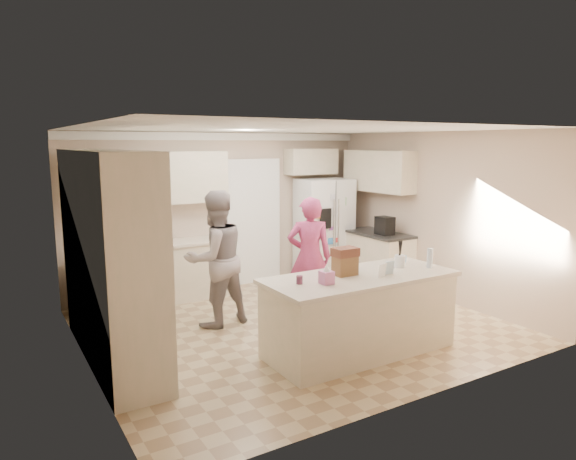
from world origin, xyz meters
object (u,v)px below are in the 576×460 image
utensil_crock (400,261)px  teen_boy (216,259)px  coffee_maker (385,226)px  teen_girl (309,257)px  refrigerator (324,229)px  tissue_box (327,277)px  island_base (360,315)px  dollhouse_body (345,266)px

utensil_crock → teen_boy: size_ratio=0.08×
utensil_crock → teen_boy: teen_boy is taller
coffee_maker → utensil_crock: (-1.40, -1.85, -0.07)m
teen_girl → coffee_maker: bearing=-135.0°
refrigerator → tissue_box: 3.74m
island_base → tissue_box: (-0.55, -0.10, 0.56)m
refrigerator → coffee_maker: refrigerator is taller
teen_boy → refrigerator: bearing=-162.8°
island_base → refrigerator: bearing=62.2°
refrigerator → tissue_box: (-2.12, -3.08, 0.10)m
island_base → teen_girl: size_ratio=1.29×
dollhouse_body → island_base: bearing=-33.7°
island_base → utensil_crock: bearing=4.4°
utensil_crock → teen_boy: bearing=135.9°
dollhouse_body → teen_boy: (-0.92, 1.61, -0.13)m
coffee_maker → dollhouse_body: size_ratio=1.15×
coffee_maker → island_base: 2.87m
island_base → dollhouse_body: (-0.15, 0.10, 0.60)m
tissue_box → teen_girl: bearing=62.9°
coffee_maker → dollhouse_body: (-2.20, -1.80, -0.03)m
coffee_maker → tissue_box: size_ratio=2.14×
tissue_box → dollhouse_body: (0.40, 0.20, 0.04)m
tissue_box → dollhouse_body: size_ratio=0.54×
coffee_maker → teen_boy: bearing=-176.5°
teen_girl → island_base: bearing=110.7°
island_base → tissue_box: tissue_box is taller
coffee_maker → teen_boy: 3.13m
utensil_crock → refrigerator: bearing=72.5°
tissue_box → teen_girl: (0.76, 1.48, -0.14)m
refrigerator → island_base: 3.40m
teen_girl → dollhouse_body: bearing=103.6°
utensil_crock → dollhouse_body: (-0.80, 0.05, 0.04)m
teen_boy → teen_girl: 1.32m
tissue_box → teen_girl: size_ratio=0.08×
island_base → teen_girl: (0.21, 1.38, 0.41)m
coffee_maker → utensil_crock: size_ratio=2.00×
tissue_box → dollhouse_body: dollhouse_body is taller
utensil_crock → teen_girl: size_ratio=0.09×
utensil_crock → dollhouse_body: 0.80m
teen_girl → tissue_box: bearing=92.1°
utensil_crock → teen_boy: (-1.72, 1.66, -0.09)m
coffee_maker → teen_girl: size_ratio=0.18×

